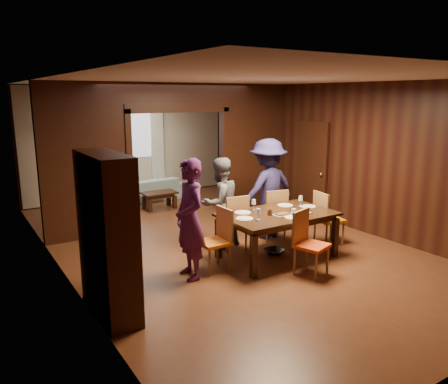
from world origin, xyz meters
TOP-DOWN VIEW (x-y plane):
  - floor at (0.00, 0.00)m, footprint 9.00×9.00m
  - ceiling at (0.00, 0.00)m, footprint 5.50×9.00m
  - room_walls at (0.00, 1.89)m, footprint 5.52×9.01m
  - person_purple at (-1.18, -1.07)m, footprint 0.47×0.68m
  - person_grey at (-0.10, -0.16)m, footprint 0.86×0.72m
  - person_navy at (0.94, -0.18)m, footprint 1.26×0.79m
  - sofa at (0.19, 3.85)m, footprint 1.97×0.86m
  - serving_bowl at (0.48, -0.99)m, footprint 0.33×0.33m
  - dining_table at (0.42, -1.12)m, footprint 1.84×1.14m
  - coffee_table at (0.10, 2.90)m, footprint 0.80×0.50m
  - chair_left at (-0.76, -1.04)m, footprint 0.44×0.44m
  - chair_right at (1.65, -1.09)m, footprint 0.51×0.51m
  - chair_far_l at (0.05, -0.33)m, footprint 0.48×0.48m
  - chair_far_r at (0.95, -0.32)m, footprint 0.52×0.52m
  - chair_near at (0.40, -1.96)m, footprint 0.55×0.55m
  - hutch at (-2.53, -1.50)m, footprint 0.40×1.20m
  - door_right at (2.70, 0.50)m, footprint 0.06×0.90m
  - window_far at (0.00, 4.44)m, footprint 1.20×0.03m
  - curtain_left at (-0.75, 4.40)m, footprint 0.35×0.06m
  - curtain_right at (0.75, 4.40)m, footprint 0.35×0.06m
  - plate_left at (-0.24, -1.11)m, footprint 0.27×0.27m
  - plate_far_l at (-0.06, -0.80)m, footprint 0.27×0.27m
  - plate_far_r at (0.85, -0.80)m, footprint 0.27×0.27m
  - plate_right at (1.13, -1.08)m, footprint 0.27×0.27m
  - plate_near at (0.45, -1.47)m, footprint 0.27×0.27m
  - platter_a at (0.39, -1.27)m, footprint 0.30×0.20m
  - platter_b at (0.73, -1.34)m, footprint 0.30×0.20m
  - wineglass_left at (-0.09, -1.27)m, footprint 0.08×0.08m
  - wineglass_far at (0.21, -0.74)m, footprint 0.08×0.08m
  - wineglass_right at (1.06, -0.96)m, footprint 0.08×0.08m
  - tumbler at (0.47, -1.45)m, footprint 0.07×0.07m
  - condiment_jar at (0.24, -1.14)m, footprint 0.08×0.08m

SIDE VIEW (x-z plane):
  - floor at x=0.00m, z-range 0.00..0.00m
  - coffee_table at x=0.10m, z-range 0.00..0.40m
  - sofa at x=0.19m, z-range 0.00..0.57m
  - dining_table at x=0.42m, z-range 0.00..0.76m
  - chair_left at x=-0.76m, z-range 0.00..0.97m
  - chair_right at x=1.65m, z-range 0.00..0.97m
  - chair_far_l at x=0.05m, z-range 0.00..0.97m
  - chair_far_r at x=0.95m, z-range 0.00..0.97m
  - chair_near at x=0.40m, z-range 0.00..0.97m
  - plate_left at x=-0.24m, z-range 0.76..0.77m
  - plate_far_l at x=-0.06m, z-range 0.76..0.77m
  - plate_far_r at x=0.85m, z-range 0.76..0.77m
  - plate_right at x=1.13m, z-range 0.76..0.77m
  - plate_near at x=0.45m, z-range 0.76..0.77m
  - platter_a at x=0.39m, z-range 0.76..0.80m
  - platter_b at x=0.73m, z-range 0.76..0.80m
  - person_grey at x=-0.10m, z-range 0.00..1.60m
  - serving_bowl at x=0.48m, z-range 0.76..0.84m
  - condiment_jar at x=0.24m, z-range 0.76..0.87m
  - tumbler at x=0.47m, z-range 0.76..0.90m
  - wineglass_left at x=-0.09m, z-range 0.76..0.94m
  - wineglass_far at x=0.21m, z-range 0.76..0.94m
  - wineglass_right at x=1.06m, z-range 0.76..0.94m
  - person_purple at x=-1.18m, z-range 0.00..1.78m
  - person_navy at x=0.94m, z-range 0.00..1.87m
  - hutch at x=-2.53m, z-range 0.00..2.00m
  - door_right at x=2.70m, z-range 0.00..2.10m
  - curtain_left at x=-0.75m, z-range 0.05..2.45m
  - curtain_right at x=0.75m, z-range 0.05..2.45m
  - room_walls at x=0.00m, z-range 0.06..2.96m
  - window_far at x=0.00m, z-range 1.05..2.35m
  - ceiling at x=0.00m, z-range 2.89..2.91m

